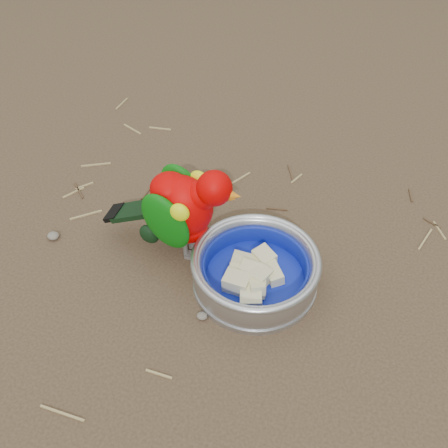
% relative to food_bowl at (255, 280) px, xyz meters
% --- Properties ---
extents(ground, '(60.00, 60.00, 0.00)m').
position_rel_food_bowl_xyz_m(ground, '(-0.06, -0.05, -0.01)').
color(ground, '#493727').
extents(food_bowl, '(0.20, 0.20, 0.02)m').
position_rel_food_bowl_xyz_m(food_bowl, '(0.00, 0.00, 0.00)').
color(food_bowl, '#B2B2BA').
rests_on(food_bowl, ground).
extents(bowl_wall, '(0.20, 0.20, 0.04)m').
position_rel_food_bowl_xyz_m(bowl_wall, '(0.00, 0.00, 0.03)').
color(bowl_wall, '#B2B2BA').
rests_on(bowl_wall, food_bowl).
extents(fruit_wedges, '(0.12, 0.12, 0.03)m').
position_rel_food_bowl_xyz_m(fruit_wedges, '(-0.00, -0.00, 0.02)').
color(fruit_wedges, beige).
rests_on(fruit_wedges, food_bowl).
extents(lory_parrot, '(0.22, 0.12, 0.17)m').
position_rel_food_bowl_xyz_m(lory_parrot, '(-0.13, 0.02, 0.08)').
color(lory_parrot, '#C70000').
rests_on(lory_parrot, ground).
extents(ground_debris, '(0.90, 0.80, 0.01)m').
position_rel_food_bowl_xyz_m(ground_debris, '(-0.05, -0.02, -0.01)').
color(ground_debris, tan).
rests_on(ground_debris, ground).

